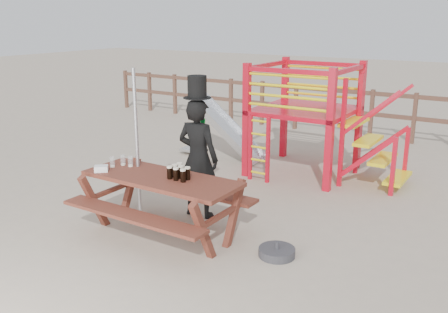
% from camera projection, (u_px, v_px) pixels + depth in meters
% --- Properties ---
extents(ground, '(60.00, 60.00, 0.00)m').
position_uv_depth(ground, '(182.00, 236.00, 6.83)').
color(ground, tan).
rests_on(ground, ground).
extents(back_fence, '(15.09, 0.09, 1.20)m').
position_uv_depth(back_fence, '(352.00, 107.00, 12.33)').
color(back_fence, brown).
rests_on(back_fence, ground).
extents(playground_fort, '(4.71, 1.84, 2.10)m').
position_uv_depth(playground_fort, '(300.00, 117.00, 9.39)').
color(playground_fort, red).
rests_on(playground_fort, ground).
extents(picnic_table, '(2.19, 1.52, 0.84)m').
position_uv_depth(picnic_table, '(162.00, 198.00, 6.72)').
color(picnic_table, brown).
rests_on(picnic_table, ground).
extents(man_with_hat, '(0.67, 0.46, 2.10)m').
position_uv_depth(man_with_hat, '(198.00, 155.00, 7.30)').
color(man_with_hat, black).
rests_on(man_with_hat, ground).
extents(metal_pole, '(0.05, 0.05, 2.23)m').
position_uv_depth(metal_pole, '(137.00, 148.00, 7.01)').
color(metal_pole, '#B2B2B7').
rests_on(metal_pole, ground).
extents(parasol_base, '(0.46, 0.46, 0.20)m').
position_uv_depth(parasol_base, '(277.00, 252.00, 6.24)').
color(parasol_base, '#333237').
rests_on(parasol_base, ground).
extents(paper_bag, '(0.23, 0.22, 0.08)m').
position_uv_depth(paper_bag, '(101.00, 169.00, 6.85)').
color(paper_bag, white).
rests_on(paper_bag, picnic_table).
extents(stout_pints, '(0.30, 0.28, 0.17)m').
position_uv_depth(stout_pints, '(179.00, 172.00, 6.53)').
color(stout_pints, black).
rests_on(stout_pints, picnic_table).
extents(empty_glasses, '(0.27, 0.23, 0.15)m').
position_uv_depth(empty_glasses, '(122.00, 162.00, 7.08)').
color(empty_glasses, silver).
rests_on(empty_glasses, picnic_table).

